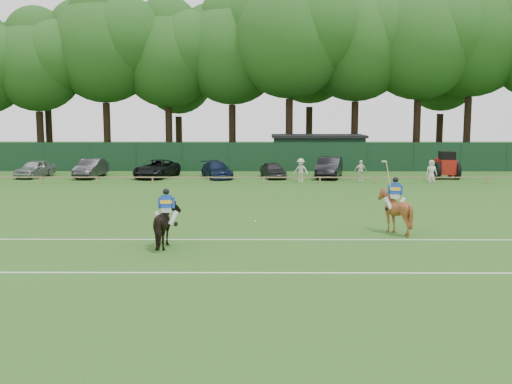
{
  "coord_description": "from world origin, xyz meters",
  "views": [
    {
      "loc": [
        0.65,
        -24.54,
        5.09
      ],
      "look_at": [
        0.5,
        3.0,
        1.4
      ],
      "focal_mm": 42.0,
      "sensor_mm": 36.0,
      "label": 1
    }
  ],
  "objects_px": {
    "sedan_navy": "(217,170)",
    "spectator_left": "(301,170)",
    "sedan_silver": "(35,169)",
    "estate_black": "(329,167)",
    "utility_shed": "(318,151)",
    "spectator_right": "(431,171)",
    "spectator_mid": "(361,171)",
    "polo_ball": "(255,221)",
    "suv_black": "(157,169)",
    "horse_dark": "(167,225)",
    "hatch_grey": "(273,170)",
    "horse_chestnut": "(395,211)",
    "tractor": "(446,166)",
    "sedan_grey": "(91,168)"
  },
  "relations": [
    {
      "from": "spectator_left",
      "to": "spectator_right",
      "type": "distance_m",
      "value": 9.54
    },
    {
      "from": "estate_black",
      "to": "spectator_mid",
      "type": "xyz_separation_m",
      "value": [
        2.03,
        -2.46,
        -0.02
      ]
    },
    {
      "from": "sedan_grey",
      "to": "estate_black",
      "type": "xyz_separation_m",
      "value": [
        18.62,
        -0.01,
        0.07
      ]
    },
    {
      "from": "hatch_grey",
      "to": "horse_chestnut",
      "type": "bearing_deg",
      "value": -90.7
    },
    {
      "from": "hatch_grey",
      "to": "polo_ball",
      "type": "bearing_deg",
      "value": -106.87
    },
    {
      "from": "horse_dark",
      "to": "spectator_mid",
      "type": "distance_m",
      "value": 24.4
    },
    {
      "from": "sedan_navy",
      "to": "horse_dark",
      "type": "bearing_deg",
      "value": -108.95
    },
    {
      "from": "estate_black",
      "to": "spectator_right",
      "type": "distance_m",
      "value": 7.7
    },
    {
      "from": "hatch_grey",
      "to": "tractor",
      "type": "bearing_deg",
      "value": -14.16
    },
    {
      "from": "tractor",
      "to": "polo_ball",
      "type": "bearing_deg",
      "value": -126.54
    },
    {
      "from": "sedan_silver",
      "to": "estate_black",
      "type": "relative_size",
      "value": 0.83
    },
    {
      "from": "sedan_grey",
      "to": "horse_chestnut",
      "type": "bearing_deg",
      "value": -45.75
    },
    {
      "from": "utility_shed",
      "to": "spectator_mid",
      "type": "bearing_deg",
      "value": -78.61
    },
    {
      "from": "spectator_right",
      "to": "spectator_left",
      "type": "bearing_deg",
      "value": 173.57
    },
    {
      "from": "suv_black",
      "to": "estate_black",
      "type": "bearing_deg",
      "value": 14.36
    },
    {
      "from": "sedan_navy",
      "to": "spectator_left",
      "type": "distance_m",
      "value": 6.8
    },
    {
      "from": "sedan_silver",
      "to": "spectator_right",
      "type": "xyz_separation_m",
      "value": [
        30.18,
        -2.98,
        0.12
      ]
    },
    {
      "from": "spectator_left",
      "to": "utility_shed",
      "type": "xyz_separation_m",
      "value": [
        2.3,
        10.81,
        0.68
      ]
    },
    {
      "from": "horse_dark",
      "to": "utility_shed",
      "type": "distance_m",
      "value": 33.56
    },
    {
      "from": "horse_chestnut",
      "to": "hatch_grey",
      "type": "relative_size",
      "value": 0.51
    },
    {
      "from": "horse_chestnut",
      "to": "spectator_mid",
      "type": "bearing_deg",
      "value": -81.21
    },
    {
      "from": "hatch_grey",
      "to": "spectator_mid",
      "type": "bearing_deg",
      "value": -31.93
    },
    {
      "from": "spectator_right",
      "to": "polo_ball",
      "type": "distance_m",
      "value": 20.6
    },
    {
      "from": "horse_chestnut",
      "to": "sedan_silver",
      "type": "height_order",
      "value": "horse_chestnut"
    },
    {
      "from": "sedan_navy",
      "to": "estate_black",
      "type": "xyz_separation_m",
      "value": [
        8.75,
        0.27,
        0.18
      ]
    },
    {
      "from": "polo_ball",
      "to": "suv_black",
      "type": "bearing_deg",
      "value": 112.32
    },
    {
      "from": "suv_black",
      "to": "sedan_grey",
      "type": "bearing_deg",
      "value": -164.81
    },
    {
      "from": "horse_dark",
      "to": "estate_black",
      "type": "height_order",
      "value": "horse_dark"
    },
    {
      "from": "estate_black",
      "to": "tractor",
      "type": "relative_size",
      "value": 1.91
    },
    {
      "from": "spectator_right",
      "to": "horse_chestnut",
      "type": "bearing_deg",
      "value": -115.66
    },
    {
      "from": "sedan_silver",
      "to": "spectator_left",
      "type": "bearing_deg",
      "value": 4.62
    },
    {
      "from": "sedan_grey",
      "to": "tractor",
      "type": "distance_m",
      "value": 27.53
    },
    {
      "from": "spectator_left",
      "to": "sedan_navy",
      "type": "bearing_deg",
      "value": 178.98
    },
    {
      "from": "horse_dark",
      "to": "polo_ball",
      "type": "distance_m",
      "value": 6.26
    },
    {
      "from": "suv_black",
      "to": "horse_chestnut",
      "type": "bearing_deg",
      "value": -42.89
    },
    {
      "from": "horse_chestnut",
      "to": "suv_black",
      "type": "xyz_separation_m",
      "value": [
        -13.74,
        21.58,
        -0.25
      ]
    },
    {
      "from": "estate_black",
      "to": "sedan_grey",
      "type": "bearing_deg",
      "value": -167.37
    },
    {
      "from": "estate_black",
      "to": "horse_chestnut",
      "type": "bearing_deg",
      "value": -76.63
    },
    {
      "from": "sedan_grey",
      "to": "tractor",
      "type": "xyz_separation_m",
      "value": [
        27.52,
        -0.54,
        0.27
      ]
    },
    {
      "from": "estate_black",
      "to": "utility_shed",
      "type": "bearing_deg",
      "value": 103.41
    },
    {
      "from": "sedan_silver",
      "to": "spectator_right",
      "type": "bearing_deg",
      "value": 6.74
    },
    {
      "from": "utility_shed",
      "to": "spectator_left",
      "type": "bearing_deg",
      "value": -102.0
    },
    {
      "from": "spectator_left",
      "to": "polo_ball",
      "type": "bearing_deg",
      "value": -81.35
    },
    {
      "from": "sedan_navy",
      "to": "utility_shed",
      "type": "distance_m",
      "value": 12.08
    },
    {
      "from": "spectator_left",
      "to": "hatch_grey",
      "type": "bearing_deg",
      "value": 149.13
    },
    {
      "from": "sedan_silver",
      "to": "spectator_right",
      "type": "distance_m",
      "value": 30.32
    },
    {
      "from": "spectator_right",
      "to": "utility_shed",
      "type": "height_order",
      "value": "utility_shed"
    },
    {
      "from": "spectator_left",
      "to": "estate_black",
      "type": "bearing_deg",
      "value": 68.21
    },
    {
      "from": "horse_chestnut",
      "to": "spectator_right",
      "type": "height_order",
      "value": "horse_chestnut"
    },
    {
      "from": "hatch_grey",
      "to": "spectator_left",
      "type": "bearing_deg",
      "value": -63.8
    }
  ]
}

